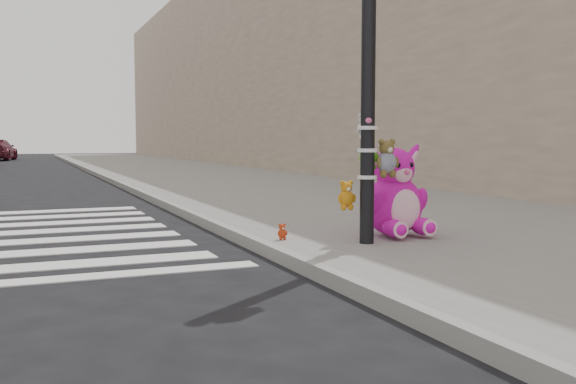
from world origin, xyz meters
name	(u,v)px	position (x,y,z in m)	size (l,w,h in m)	color
ground	(175,322)	(0.00, 0.00, 0.00)	(120.00, 120.00, 0.00)	black
sidewalk_near	(286,190)	(5.00, 10.00, 0.07)	(7.00, 80.00, 0.14)	slate
curb_edge	(144,195)	(1.55, 10.00, 0.07)	(0.12, 80.00, 0.15)	gray
bld_near	(316,51)	(10.50, 20.00, 5.00)	(5.00, 60.00, 10.00)	#BAA78E
signal_pole	(370,95)	(2.63, 1.81, 1.81)	(0.68, 0.49, 4.00)	black
pink_bunny	(395,198)	(3.20, 2.16, 0.61)	(0.81, 0.85, 1.14)	#DF12B0
red_teddy	(282,232)	(1.81, 2.40, 0.24)	(0.13, 0.09, 0.19)	#BC3212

